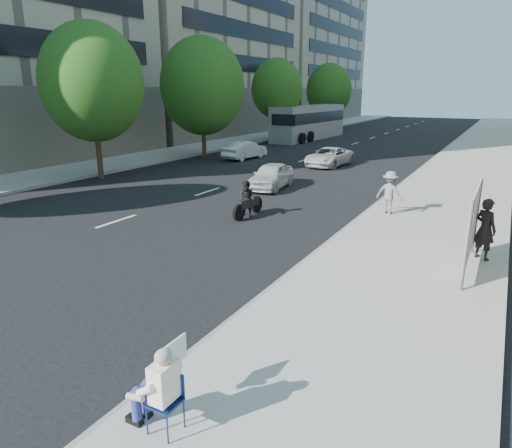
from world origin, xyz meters
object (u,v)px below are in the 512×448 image
Objects in this scene: white_sedan_mid at (245,150)px; jogger at (390,193)px; seated_protester at (159,383)px; pedestrian_woman at (485,229)px; white_sedan_far at (329,157)px; white_sedan_near at (271,176)px; bus at (309,122)px; motorcycle at (247,201)px; protest_banner at (473,224)px.

jogger is at bearing 145.55° from white_sedan_mid.
jogger is (0.01, 13.39, 0.10)m from seated_protester.
pedestrian_woman reaches higher than white_sedan_far.
white_sedan_mid reaches higher than white_sedan_near.
white_sedan_mid is at bearing -176.36° from white_sedan_far.
jogger is 5.13m from pedestrian_woman.
pedestrian_woman is 11.87m from white_sedan_near.
white_sedan_near is at bearing -68.66° from bus.
jogger reaches higher than white_sedan_far.
bus is (-7.74, 23.58, 1.00)m from white_sedan_near.
pedestrian_woman is 0.86× the size of motorcycle.
seated_protester is 0.31× the size of white_sedan_far.
pedestrian_woman is 0.14× the size of bus.
jogger is 5.82m from protest_banner.
white_sedan_mid is (-12.81, 10.91, -0.34)m from jogger.
pedestrian_woman is 8.40m from motorcycle.
white_sedan_mid is (-12.80, 24.30, -0.24)m from seated_protester.
motorcycle is (-8.03, 2.23, -0.76)m from protest_banner.
white_sedan_mid is 1.89× the size of motorcycle.
white_sedan_near is at bearing 112.23° from motorcycle.
jogger is at bearing 33.21° from motorcycle.
jogger is 29.86m from bus.
white_sedan_far is 13.48m from motorcycle.
protest_banner is 18.35m from white_sedan_far.
jogger is at bearing -29.34° from white_sedan_near.
seated_protester is at bearing -75.02° from white_sedan_near.
white_sedan_near is at bearing 111.94° from seated_protester.
seated_protester is at bearing -67.11° from bus.
pedestrian_woman reaches higher than seated_protester.
bus is at bearing 121.69° from white_sedan_far.
white_sedan_near is at bearing 142.25° from protest_banner.
motorcycle is (1.66, -5.28, 0.01)m from white_sedan_near.
protest_banner is 8.37m from motorcycle.
protest_banner reaches higher than white_sedan_far.
pedestrian_woman reaches higher than white_sedan_near.
white_sedan_far is 0.35× the size of bus.
white_sedan_far is (-6.37, 24.17, -0.28)m from seated_protester.
protest_banner is (3.23, 8.55, 0.53)m from seated_protester.
seated_protester is 0.64× the size of motorcycle.
protest_banner is at bearing -53.61° from white_sedan_far.
jogger is 0.43× the size of white_sedan_mid.
pedestrian_woman is at bearing -3.05° from motorcycle.
white_sedan_mid is at bearing 135.49° from protest_banner.
jogger is 0.14× the size of bus.
protest_banner is at bearing -57.54° from bus.
white_sedan_far is (-9.88, 14.53, -0.43)m from pedestrian_woman.
motorcycle reaches higher than white_sedan_far.
protest_banner is 22.48m from white_sedan_mid.
white_sedan_mid is at bearing 125.34° from motorcycle.
seated_protester is 17.31m from white_sedan_near.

